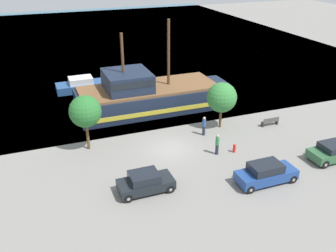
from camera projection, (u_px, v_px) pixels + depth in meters
The scene contains 13 objects.
ground_plane at pixel (170, 149), 31.95m from camera, with size 160.00×160.00×0.00m, color gray.
water_surface at pixel (84, 41), 69.04m from camera, with size 80.00×80.00×0.00m, color #38667F.
pirate_ship at pixel (147, 95), 39.31m from camera, with size 16.22×6.02×9.23m.
moored_boat_dockside at pixel (85, 85), 45.02m from camera, with size 6.84×2.54×1.62m.
parked_car_curb_front at pixel (266, 173), 27.10m from camera, with size 4.48×1.82×1.59m.
parked_car_curb_mid at pixel (145, 182), 26.14m from camera, with size 3.90×1.88×1.48m.
parked_car_curb_rear at pixel (335, 151), 30.13m from camera, with size 4.34×1.95×1.46m.
fire_hydrant at pixel (234, 148), 31.30m from camera, with size 0.42×0.25×0.76m.
bench_promenade_east at pixel (270, 121), 35.99m from camera, with size 1.73×0.45×0.85m.
pedestrian_walking_near at pixel (204, 126), 33.96m from camera, with size 0.32×0.32×1.81m.
pedestrian_walking_far at pixel (217, 144), 30.78m from camera, with size 0.32×0.32×1.81m.
tree_row_east at pixel (85, 112), 30.53m from camera, with size 2.67×2.67×4.81m.
tree_row_mideast at pixel (222, 97), 34.61m from camera, with size 2.81×2.81×4.43m.
Camera 1 is at (-10.17, -26.07, 15.55)m, focal length 40.00 mm.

